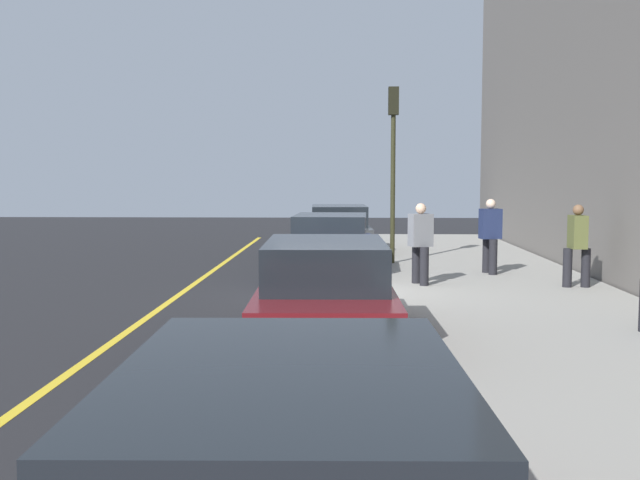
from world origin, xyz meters
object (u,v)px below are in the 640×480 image
(parked_car_maroon, at_px, (326,294))
(parked_car_charcoal, at_px, (339,230))
(pedestrian_grey_coat, at_px, (420,241))
(pedestrian_navy_coat, at_px, (490,234))
(parked_car_navy, at_px, (331,247))
(pedestrian_olive_coat, at_px, (577,243))
(traffic_light_pole, at_px, (393,145))

(parked_car_maroon, height_order, parked_car_charcoal, same)
(pedestrian_grey_coat, xyz_separation_m, pedestrian_navy_coat, (1.77, -1.77, 0.02))
(parked_car_navy, xyz_separation_m, parked_car_charcoal, (5.24, -0.14, 0.00))
(parked_car_navy, height_order, parked_car_charcoal, same)
(parked_car_charcoal, bearing_deg, parked_car_maroon, 179.68)
(parked_car_navy, xyz_separation_m, pedestrian_grey_coat, (-1.79, -1.89, 0.29))
(parked_car_charcoal, distance_m, pedestrian_olive_coat, 8.79)
(pedestrian_navy_coat, bearing_deg, traffic_light_pole, 45.56)
(parked_car_charcoal, bearing_deg, pedestrian_olive_coat, -146.30)
(pedestrian_olive_coat, height_order, pedestrian_grey_coat, pedestrian_grey_coat)
(pedestrian_olive_coat, distance_m, pedestrian_grey_coat, 3.13)
(pedestrian_olive_coat, xyz_separation_m, pedestrian_navy_coat, (2.06, 1.35, 0.02))
(parked_car_navy, distance_m, parked_car_charcoal, 5.24)
(parked_car_charcoal, relative_size, pedestrian_navy_coat, 2.56)
(parked_car_charcoal, xyz_separation_m, pedestrian_olive_coat, (-7.31, -4.88, 0.28))
(pedestrian_navy_coat, height_order, traffic_light_pole, traffic_light_pole)
(pedestrian_olive_coat, bearing_deg, traffic_light_pole, 40.00)
(pedestrian_olive_coat, bearing_deg, pedestrian_grey_coat, 84.80)
(pedestrian_olive_coat, xyz_separation_m, traffic_light_pole, (4.13, 3.46, 2.14))
(pedestrian_olive_coat, bearing_deg, pedestrian_navy_coat, 33.33)
(parked_car_charcoal, relative_size, pedestrian_grey_coat, 2.62)
(parked_car_navy, xyz_separation_m, pedestrian_navy_coat, (-0.02, -3.66, 0.31))
(pedestrian_grey_coat, bearing_deg, pedestrian_navy_coat, -44.93)
(parked_car_maroon, height_order, traffic_light_pole, traffic_light_pole)
(parked_car_maroon, distance_m, parked_car_charcoal, 12.20)
(parked_car_charcoal, xyz_separation_m, pedestrian_navy_coat, (-5.25, -3.52, 0.31))
(pedestrian_olive_coat, xyz_separation_m, pedestrian_grey_coat, (0.28, 3.12, 0.01))
(parked_car_navy, distance_m, pedestrian_grey_coat, 2.62)
(parked_car_charcoal, xyz_separation_m, pedestrian_grey_coat, (-7.03, -1.75, 0.29))
(parked_car_navy, bearing_deg, pedestrian_navy_coat, -90.26)
(pedestrian_navy_coat, bearing_deg, pedestrian_olive_coat, -146.67)
(parked_car_maroon, xyz_separation_m, parked_car_charcoal, (12.20, -0.07, -0.00))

